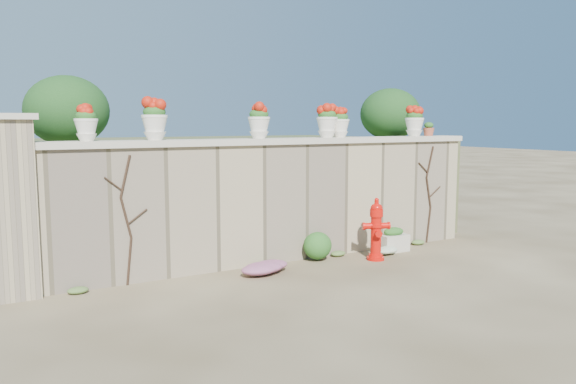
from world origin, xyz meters
TOP-DOWN VIEW (x-y plane):
  - ground at (0.00, 0.00)m, footprint 80.00×80.00m
  - stone_wall at (0.00, 1.80)m, footprint 8.00×0.40m
  - wall_cap at (0.00, 1.80)m, footprint 8.10×0.52m
  - gate_pillar at (-4.15, 1.80)m, footprint 0.72×0.72m
  - raised_fill at (0.00, 5.00)m, footprint 9.00×6.00m
  - back_shrub_left at (-3.20, 3.00)m, footprint 1.30×1.30m
  - back_shrub_right at (3.40, 3.00)m, footprint 1.30×1.30m
  - vine_left at (-2.67, 1.58)m, footprint 0.60×0.04m
  - vine_right at (3.23, 1.58)m, footprint 0.60×0.04m
  - fire_hydrant at (1.42, 0.97)m, footprint 0.46×0.33m
  - planter_box at (2.12, 1.32)m, footprint 0.55×0.33m
  - green_shrub at (0.61, 1.48)m, footprint 0.62×0.56m
  - magenta_clump at (-0.69, 1.12)m, footprint 0.93×0.62m
  - white_flowers at (1.77, 1.12)m, footprint 0.54×0.43m
  - urn_pot_0 at (-3.14, 1.80)m, footprint 0.33×0.33m
  - urn_pot_1 at (-2.16, 1.80)m, footprint 0.39×0.39m
  - urn_pot_2 at (-0.41, 1.80)m, footprint 0.37×0.37m
  - urn_pot_3 at (0.94, 1.80)m, footprint 0.37×0.37m
  - urn_pot_4 at (1.22, 1.80)m, footprint 0.33×0.33m
  - urn_pot_5 at (3.00, 1.80)m, footprint 0.37×0.37m
  - terracotta_pot at (3.38, 1.80)m, footprint 0.22×0.22m

SIDE VIEW (x-z plane):
  - ground at x=0.00m, z-range 0.00..0.00m
  - white_flowers at x=1.77m, z-range 0.00..0.19m
  - magenta_clump at x=-0.69m, z-range 0.00..0.25m
  - planter_box at x=2.12m, z-range -0.02..0.43m
  - green_shrub at x=0.61m, z-range 0.00..0.59m
  - fire_hydrant at x=1.42m, z-range 0.00..1.08m
  - vine_left at x=-2.67m, z-range 0.04..1.94m
  - vine_right at x=3.23m, z-range 0.04..1.94m
  - stone_wall at x=0.00m, z-range 0.00..2.00m
  - raised_fill at x=0.00m, z-range 0.00..2.00m
  - gate_pillar at x=-4.15m, z-range 0.02..2.50m
  - wall_cap at x=0.00m, z-range 2.00..2.10m
  - terracotta_pot at x=3.38m, z-range 2.09..2.35m
  - urn_pot_0 at x=-3.14m, z-range 2.10..2.61m
  - urn_pot_4 at x=1.22m, z-range 2.10..2.62m
  - urn_pot_2 at x=-0.41m, z-range 2.10..2.67m
  - urn_pot_5 at x=3.00m, z-range 2.10..2.67m
  - urn_pot_3 at x=0.94m, z-range 2.10..2.68m
  - urn_pot_1 at x=-2.16m, z-range 2.10..2.70m
  - back_shrub_left at x=-3.20m, z-range 2.00..3.10m
  - back_shrub_right at x=3.40m, z-range 2.00..3.10m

